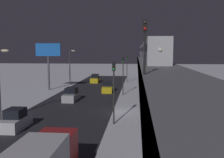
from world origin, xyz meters
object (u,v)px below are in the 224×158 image
Objects in this scene: sedan_white at (15,121)px; traffic_light_mid at (123,70)px; subway_train at (147,51)px; sedan_yellow at (108,88)px; traffic_light_far at (127,65)px; sedan_silver at (72,95)px; traffic_light_near at (114,83)px; sedan_yellow_2 at (95,79)px; rail_signal at (145,37)px; commercial_billboard at (48,54)px.

sedan_white is 22.84m from traffic_light_mid.
subway_train is 11.57× the size of traffic_light_mid.
traffic_light_far reaches higher than sedan_yellow.
subway_train is at bearing -113.35° from sedan_silver.
sedan_white is at bearing 71.91° from subway_train.
traffic_light_near is at bearing 121.38° from sedan_silver.
rail_signal is at bearing 103.80° from sedan_yellow_2.
traffic_light_near is (-7.50, 35.37, 3.40)m from sedan_yellow_2.
rail_signal is at bearing 87.50° from subway_train.
traffic_light_far is at bearing -90.00° from traffic_light_mid.
sedan_white is at bearing 65.68° from traffic_light_mid.
traffic_light_far is (-7.50, -0.85, 3.40)m from sedan_yellow_2.
rail_signal is 0.89× the size of sedan_yellow_2.
sedan_yellow and sedan_yellow_2 have the same top height.
traffic_light_near is at bearing -67.17° from rail_signal.
commercial_billboard reaches higher than traffic_light_mid.
rail_signal is at bearing 118.49° from sedan_silver.
sedan_yellow and sedan_white have the same top height.
traffic_light_far is at bearing -90.00° from traffic_light_near.
rail_signal is 23.02m from sedan_silver.
traffic_light_far is at bearing 44.75° from subway_train.
sedan_white is at bearing 83.05° from sedan_silver.
traffic_light_mid is (0.00, -18.11, 0.00)m from traffic_light_near.
traffic_light_near reaches higher than sedan_silver.
traffic_light_mid is (-7.50, 17.26, 3.40)m from sedan_yellow_2.
commercial_billboard is (5.21, -25.05, 6.03)m from sedan_white.
sedan_silver is at bearing -117.36° from sedan_yellow.
sedan_white is at bearing -19.49° from rail_signal.
commercial_billboard is (7.01, -10.28, 6.03)m from sedan_silver.
subway_train is 11.57× the size of traffic_light_far.
sedan_silver is 10.08m from traffic_light_mid.
commercial_billboard is (14.51, -4.47, 2.63)m from traffic_light_mid.
traffic_light_near is at bearing 122.72° from commercial_billboard.
rail_signal reaches higher than sedan_silver.
subway_train is at bearing -102.12° from traffic_light_mid.
subway_train is 22.45m from sedan_yellow.
sedan_silver is 0.75× the size of traffic_light_far.
sedan_yellow is 0.96× the size of sedan_silver.
traffic_light_mid reaches higher than sedan_white.
subway_train reaches higher than sedan_yellow.
subway_train is 16.11× the size of sedan_yellow.
rail_signal reaches higher than sedan_white.
sedan_yellow is at bearing -117.36° from sedan_silver.
rail_signal is 8.50m from traffic_light_near.
rail_signal reaches higher than subway_train.
sedan_white is 0.85× the size of sedan_silver.
traffic_light_near is at bearing 83.15° from subway_train.
commercial_billboard is at bearing -55.73° from sedan_silver.
traffic_light_near and traffic_light_mid have the same top height.
rail_signal reaches higher than traffic_light_near.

